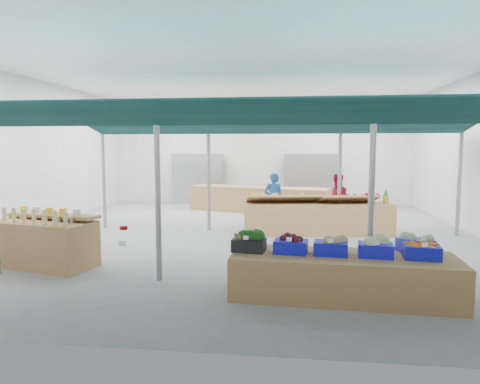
# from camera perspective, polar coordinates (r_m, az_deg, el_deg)

# --- Properties ---
(floor) EXTENTS (13.00, 13.00, 0.00)m
(floor) POSITION_cam_1_polar(r_m,az_deg,el_deg) (11.24, 0.40, -5.69)
(floor) COLOR slate
(floor) RESTS_ON ground
(hall) EXTENTS (13.00, 13.00, 13.00)m
(hall) POSITION_cam_1_polar(r_m,az_deg,el_deg) (12.45, 1.15, 7.68)
(hall) COLOR silver
(hall) RESTS_ON ground
(pole_grid) EXTENTS (10.00, 4.60, 3.00)m
(pole_grid) POSITION_cam_1_polar(r_m,az_deg,el_deg) (9.22, 3.85, 3.09)
(pole_grid) COLOR gray
(pole_grid) RESTS_ON floor
(awnings) EXTENTS (9.50, 7.08, 0.30)m
(awnings) POSITION_cam_1_polar(r_m,az_deg,el_deg) (9.22, 3.89, 9.12)
(awnings) COLOR #0A2E2C
(awnings) RESTS_ON pole_grid
(back_shelving_left) EXTENTS (2.00, 0.50, 2.00)m
(back_shelving_left) POSITION_cam_1_polar(r_m,az_deg,el_deg) (17.39, -5.60, 1.74)
(back_shelving_left) COLOR #B23F33
(back_shelving_left) RESTS_ON floor
(back_shelving_right) EXTENTS (2.00, 0.50, 2.00)m
(back_shelving_right) POSITION_cam_1_polar(r_m,az_deg,el_deg) (17.01, 9.39, 1.60)
(back_shelving_right) COLOR #B23F33
(back_shelving_right) RESTS_ON floor
(bottle_shelf) EXTENTS (2.12, 1.54, 1.15)m
(bottle_shelf) POSITION_cam_1_polar(r_m,az_deg,el_deg) (9.05, -24.56, -6.05)
(bottle_shelf) COLOR #9B6B44
(bottle_shelf) RESTS_ON floor
(veg_counter) EXTENTS (3.41, 1.33, 0.65)m
(veg_counter) POSITION_cam_1_polar(r_m,az_deg,el_deg) (6.79, 13.53, -10.86)
(veg_counter) COLOR #9B6B44
(veg_counter) RESTS_ON floor
(fruit_counter) EXTENTS (3.90, 1.24, 0.82)m
(fruit_counter) POSITION_cam_1_polar(r_m,az_deg,el_deg) (11.47, 10.28, -3.47)
(fruit_counter) COLOR #9B6B44
(fruit_counter) RESTS_ON floor
(far_counter) EXTENTS (5.01, 2.21, 0.89)m
(far_counter) POSITION_cam_1_polar(r_m,az_deg,el_deg) (15.14, 2.42, -0.98)
(far_counter) COLOR #9B6B44
(far_counter) RESTS_ON floor
(vendor_left) EXTENTS (0.59, 0.41, 1.53)m
(vendor_left) POSITION_cam_1_polar(r_m,az_deg,el_deg) (12.49, 4.50, -0.97)
(vendor_left) COLOR #184A9E
(vendor_left) RESTS_ON floor
(vendor_right) EXTENTS (0.79, 0.64, 1.53)m
(vendor_right) POSITION_cam_1_polar(r_m,az_deg,el_deg) (12.55, 12.74, -1.06)
(vendor_right) COLOR maroon
(vendor_right) RESTS_ON floor
(crate_broccoli) EXTENTS (0.54, 0.43, 0.35)m
(crate_broccoli) POSITION_cam_1_polar(r_m,az_deg,el_deg) (6.73, 1.22, -6.57)
(crate_broccoli) COLOR black
(crate_broccoli) RESTS_ON veg_counter
(crate_beets) EXTENTS (0.54, 0.43, 0.29)m
(crate_beets) POSITION_cam_1_polar(r_m,az_deg,el_deg) (6.67, 6.78, -6.96)
(crate_beets) COLOR #1013B3
(crate_beets) RESTS_ON veg_counter
(crate_celeriac) EXTENTS (0.54, 0.43, 0.31)m
(crate_celeriac) POSITION_cam_1_polar(r_m,az_deg,el_deg) (6.66, 12.02, -6.97)
(crate_celeriac) COLOR #1013B3
(crate_celeriac) RESTS_ON veg_counter
(crate_cabbage) EXTENTS (0.54, 0.43, 0.35)m
(crate_cabbage) POSITION_cam_1_polar(r_m,az_deg,el_deg) (6.71, 17.63, -6.90)
(crate_cabbage) COLOR #1013B3
(crate_cabbage) RESTS_ON veg_counter
(crate_carrots) EXTENTS (0.54, 0.43, 0.29)m
(crate_carrots) POSITION_cam_1_polar(r_m,az_deg,el_deg) (6.83, 23.08, -7.28)
(crate_carrots) COLOR #1013B3
(crate_carrots) RESTS_ON veg_counter
(sparrow) EXTENTS (0.12, 0.09, 0.11)m
(sparrow) POSITION_cam_1_polar(r_m,az_deg,el_deg) (6.63, -0.22, -5.98)
(sparrow) COLOR brown
(sparrow) RESTS_ON crate_broccoli
(pole_ribbon) EXTENTS (0.12, 0.12, 0.28)m
(pole_ribbon) POSITION_cam_1_polar(r_m,az_deg,el_deg) (6.48, -15.27, -4.83)
(pole_ribbon) COLOR #A90B0E
(pole_ribbon) RESTS_ON pole_grid
(apple_heap_yellow) EXTENTS (1.99, 1.01, 0.27)m
(apple_heap_yellow) POSITION_cam_1_polar(r_m,az_deg,el_deg) (11.20, 5.78, -0.65)
(apple_heap_yellow) COLOR #997247
(apple_heap_yellow) RESTS_ON fruit_counter
(apple_heap_red) EXTENTS (1.60, 0.95, 0.27)m
(apple_heap_red) POSITION_cam_1_polar(r_m,az_deg,el_deg) (11.44, 14.25, -0.66)
(apple_heap_red) COLOR #997247
(apple_heap_red) RESTS_ON fruit_counter
(pineapple) EXTENTS (0.14, 0.14, 0.39)m
(pineapple) POSITION_cam_1_polar(r_m,az_deg,el_deg) (11.68, 18.85, -0.59)
(pineapple) COLOR #8C6019
(pineapple) RESTS_ON fruit_counter
(crate_extra) EXTENTS (0.57, 0.46, 0.32)m
(crate_extra) POSITION_cam_1_polar(r_m,az_deg,el_deg) (7.22, 22.37, -6.25)
(crate_extra) COLOR #1013B3
(crate_extra) RESTS_ON veg_counter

